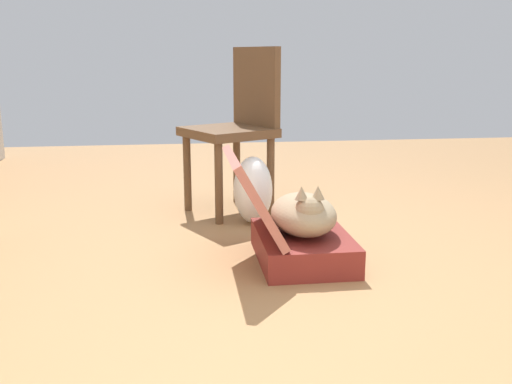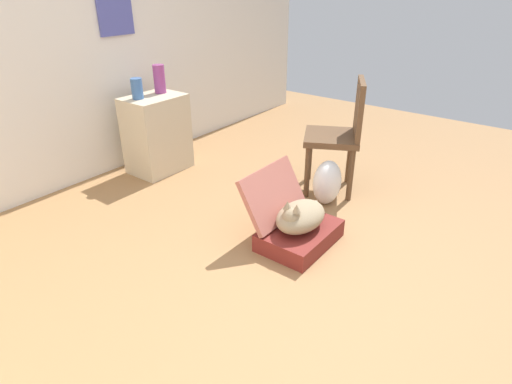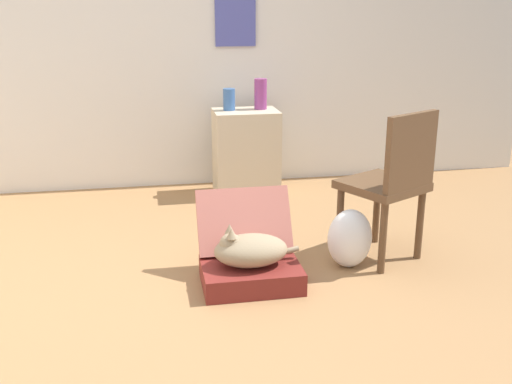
{
  "view_description": "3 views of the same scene",
  "coord_description": "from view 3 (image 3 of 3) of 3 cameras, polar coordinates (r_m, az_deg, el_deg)",
  "views": [
    {
      "loc": [
        -2.1,
        0.66,
        0.89
      ],
      "look_at": [
        0.55,
        0.31,
        0.25
      ],
      "focal_mm": 40.55,
      "sensor_mm": 36.0,
      "label": 1
    },
    {
      "loc": [
        -1.83,
        -1.1,
        1.63
      ],
      "look_at": [
        0.27,
        0.51,
        0.28
      ],
      "focal_mm": 29.7,
      "sensor_mm": 36.0,
      "label": 2
    },
    {
      "loc": [
        -0.26,
        -2.89,
        1.52
      ],
      "look_at": [
        0.36,
        0.45,
        0.45
      ],
      "focal_mm": 42.11,
      "sensor_mm": 36.0,
      "label": 3
    }
  ],
  "objects": [
    {
      "name": "wall_back",
      "position": [
        5.16,
        -7.95,
        14.9
      ],
      "size": [
        6.4,
        0.15,
        2.6
      ],
      "color": "silver",
      "rests_on": "ground"
    },
    {
      "name": "plastic_bag_white",
      "position": [
        3.63,
        8.89,
        -4.38
      ],
      "size": [
        0.27,
        0.21,
        0.36
      ],
      "primitive_type": "ellipsoid",
      "color": "white",
      "rests_on": "ground"
    },
    {
      "name": "vase_tall",
      "position": [
        4.88,
        -2.57,
        8.77
      ],
      "size": [
        0.1,
        0.1,
        0.17
      ],
      "primitive_type": "cylinder",
      "color": "#38609E",
      "rests_on": "side_table"
    },
    {
      "name": "vase_short",
      "position": [
        4.92,
        0.44,
        9.3
      ],
      "size": [
        0.1,
        0.1,
        0.25
      ],
      "primitive_type": "cylinder",
      "color": "#8C387A",
      "rests_on": "side_table"
    },
    {
      "name": "suitcase_base",
      "position": [
        3.4,
        -0.48,
        -7.88
      ],
      "size": [
        0.55,
        0.39,
        0.13
      ],
      "primitive_type": "cube",
      "color": "maroon",
      "rests_on": "ground"
    },
    {
      "name": "side_table",
      "position": [
        4.95,
        -0.96,
        3.78
      ],
      "size": [
        0.52,
        0.38,
        0.69
      ],
      "primitive_type": "cube",
      "color": "beige",
      "rests_on": "ground"
    },
    {
      "name": "ground_plane",
      "position": [
        3.27,
        -4.9,
        -10.24
      ],
      "size": [
        7.68,
        7.68,
        0.0
      ],
      "primitive_type": "plane",
      "color": "#9E7247",
      "rests_on": "ground"
    },
    {
      "name": "suitcase_lid",
      "position": [
        3.51,
        -1.12,
        -2.77
      ],
      "size": [
        0.55,
        0.22,
        0.36
      ],
      "primitive_type": "cube",
      "rotation": [
        1.06,
        0.0,
        0.0
      ],
      "color": "#B26356",
      "rests_on": "suitcase_base"
    },
    {
      "name": "cat",
      "position": [
        3.34,
        -0.66,
        -5.49
      ],
      "size": [
        0.49,
        0.28,
        0.24
      ],
      "color": "#998466",
      "rests_on": "suitcase_base"
    },
    {
      "name": "chair",
      "position": [
        3.66,
        12.77,
        1.08
      ],
      "size": [
        0.58,
        0.58,
        0.93
      ],
      "rotation": [
        0.0,
        0.0,
        -2.66
      ],
      "color": "brown",
      "rests_on": "ground"
    }
  ]
}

